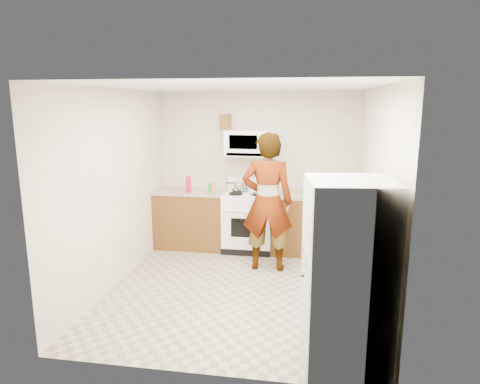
% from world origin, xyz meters
% --- Properties ---
extents(floor, '(3.60, 3.60, 0.00)m').
position_xyz_m(floor, '(0.00, 0.00, 0.00)').
color(floor, gray).
rests_on(floor, ground).
extents(back_wall, '(3.20, 0.02, 2.50)m').
position_xyz_m(back_wall, '(0.00, 1.79, 1.25)').
color(back_wall, beige).
rests_on(back_wall, floor).
extents(right_wall, '(0.02, 3.60, 2.50)m').
position_xyz_m(right_wall, '(1.59, 0.00, 1.25)').
color(right_wall, beige).
rests_on(right_wall, floor).
extents(cabinet_left, '(1.12, 0.62, 0.90)m').
position_xyz_m(cabinet_left, '(-1.04, 1.49, 0.45)').
color(cabinet_left, brown).
rests_on(cabinet_left, floor).
extents(counter_left, '(1.14, 0.64, 0.03)m').
position_xyz_m(counter_left, '(-1.04, 1.49, 0.92)').
color(counter_left, tan).
rests_on(counter_left, cabinet_left).
extents(cabinet_right, '(0.80, 0.62, 0.90)m').
position_xyz_m(cabinet_right, '(0.68, 1.49, 0.45)').
color(cabinet_right, brown).
rests_on(cabinet_right, floor).
extents(counter_right, '(0.82, 0.64, 0.03)m').
position_xyz_m(counter_right, '(0.68, 1.49, 0.92)').
color(counter_right, tan).
rests_on(counter_right, cabinet_right).
extents(gas_range, '(0.76, 0.65, 1.13)m').
position_xyz_m(gas_range, '(-0.10, 1.48, 0.49)').
color(gas_range, white).
rests_on(gas_range, floor).
extents(microwave, '(0.76, 0.38, 0.40)m').
position_xyz_m(microwave, '(-0.10, 1.61, 1.70)').
color(microwave, white).
rests_on(microwave, back_wall).
extents(person, '(0.72, 0.49, 1.94)m').
position_xyz_m(person, '(0.27, 0.72, 0.97)').
color(person, tan).
rests_on(person, floor).
extents(fridge, '(0.78, 0.78, 1.70)m').
position_xyz_m(fridge, '(1.18, -1.47, 0.85)').
color(fridge, white).
rests_on(fridge, floor).
extents(kettle, '(0.18, 0.18, 0.19)m').
position_xyz_m(kettle, '(0.90, 1.64, 1.03)').
color(kettle, silver).
rests_on(kettle, counter_right).
extents(jug, '(0.17, 0.17, 0.24)m').
position_xyz_m(jug, '(-0.50, 1.66, 2.02)').
color(jug, brown).
rests_on(jug, microwave).
extents(saucepan, '(0.26, 0.26, 0.13)m').
position_xyz_m(saucepan, '(-0.24, 1.58, 1.02)').
color(saucepan, silver).
rests_on(saucepan, gas_range).
extents(tray, '(0.26, 0.17, 0.05)m').
position_xyz_m(tray, '(0.05, 1.39, 0.96)').
color(tray, silver).
rests_on(tray, gas_range).
extents(bottle_spray, '(0.10, 0.10, 0.26)m').
position_xyz_m(bottle_spray, '(-1.03, 1.33, 1.06)').
color(bottle_spray, red).
rests_on(bottle_spray, counter_left).
extents(bottle_hot_sauce, '(0.06, 0.06, 0.17)m').
position_xyz_m(bottle_hot_sauce, '(-0.61, 1.29, 1.02)').
color(bottle_hot_sauce, orange).
rests_on(bottle_hot_sauce, counter_left).
extents(bottle_green_cap, '(0.06, 0.06, 0.16)m').
position_xyz_m(bottle_green_cap, '(-0.70, 1.37, 1.02)').
color(bottle_green_cap, green).
rests_on(bottle_green_cap, counter_left).
extents(pot_lid, '(0.27, 0.27, 0.01)m').
position_xyz_m(pot_lid, '(-0.63, 1.35, 0.94)').
color(pot_lid, white).
rests_on(pot_lid, counter_left).
extents(broom, '(0.18, 0.28, 1.39)m').
position_xyz_m(broom, '(1.56, 1.11, 0.70)').
color(broom, silver).
rests_on(broom, floor).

